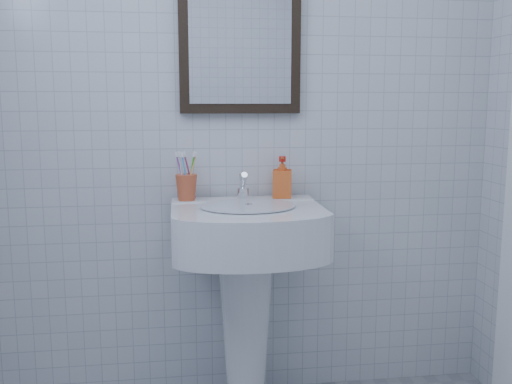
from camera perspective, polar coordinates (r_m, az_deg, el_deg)
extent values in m
cube|color=silver|center=(2.42, -1.42, 8.11)|extent=(2.20, 0.02, 2.50)
cone|color=white|center=(2.41, -1.03, -13.49)|extent=(0.23, 0.23, 0.73)
cube|color=white|center=(2.23, -0.90, -3.70)|extent=(0.58, 0.42, 0.18)
cube|color=white|center=(2.37, -1.38, -1.00)|extent=(0.58, 0.10, 0.03)
cylinder|color=silver|center=(2.18, -0.81, -1.36)|extent=(0.36, 0.36, 0.01)
cylinder|color=silver|center=(2.34, -1.31, -0.16)|extent=(0.05, 0.05, 0.05)
cylinder|color=silver|center=(2.32, -1.28, 1.19)|extent=(0.02, 0.09, 0.08)
cylinder|color=silver|center=(2.35, -1.37, 0.84)|extent=(0.03, 0.05, 0.09)
imported|color=red|center=(2.38, 2.64, 1.50)|extent=(0.09, 0.09, 0.17)
cube|color=black|center=(2.41, -1.61, 15.25)|extent=(0.50, 0.04, 0.62)
cube|color=white|center=(2.39, -1.56, 15.30)|extent=(0.42, 0.00, 0.54)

